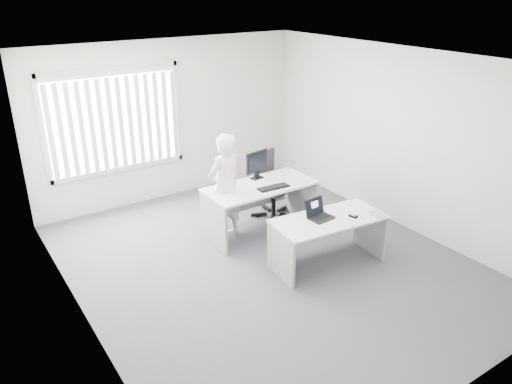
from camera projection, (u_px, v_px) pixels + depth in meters
ground at (267, 262)px, 7.06m from camera, size 6.00×6.00×0.00m
wall_back at (170, 120)px, 8.80m from camera, size 5.00×0.02×2.80m
wall_front at (472, 273)px, 4.22m from camera, size 5.00×0.02×2.80m
wall_left at (73, 217)px, 5.23m from camera, size 0.02×6.00×2.80m
wall_right at (399, 139)px, 7.79m from camera, size 0.02×6.00×2.80m
ceiling at (269, 60)px, 5.96m from camera, size 5.00×6.00×0.02m
window at (115, 121)px, 8.20m from camera, size 2.32×0.06×1.76m
blinds at (116, 123)px, 8.17m from camera, size 2.20×0.10×1.50m
desk_near at (328, 231)px, 6.84m from camera, size 1.61×0.87×0.71m
desk_far at (260, 198)px, 7.73m from camera, size 1.73×0.82×0.79m
office_chair at (271, 196)px, 8.37m from camera, size 0.76×0.76×1.11m
person at (225, 187)px, 7.44m from camera, size 0.68×0.53×1.67m
laptop at (322, 210)px, 6.70m from camera, size 0.35×0.32×0.25m
paper_sheet at (350, 214)px, 6.87m from camera, size 0.31×0.24×0.00m
mouse at (353, 215)px, 6.79m from camera, size 0.09×0.13×0.05m
booklet at (377, 214)px, 6.87m from camera, size 0.19×0.24×0.01m
keyboard at (273, 187)px, 7.53m from camera, size 0.51×0.20×0.02m
monitor at (257, 165)px, 7.83m from camera, size 0.47×0.22×0.45m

